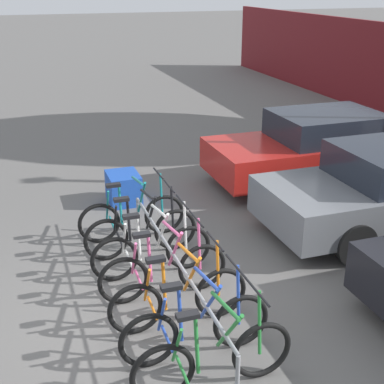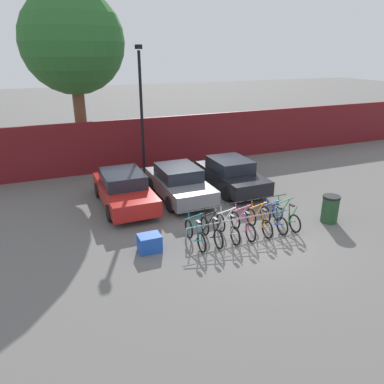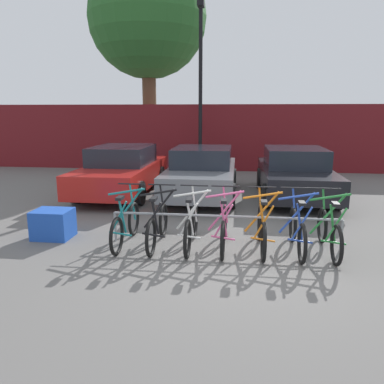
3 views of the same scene
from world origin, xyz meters
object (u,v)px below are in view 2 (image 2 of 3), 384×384
at_px(car_grey, 179,183).
at_px(trash_bin, 330,209).
at_px(bicycle_blue, 274,219).
at_px(cargo_crate, 150,243).
at_px(bicycle_black, 211,231).
at_px(car_black, 231,174).
at_px(bicycle_white, 228,228).
at_px(bicycle_green, 286,216).
at_px(bicycle_orange, 259,222).
at_px(lamp_post, 141,105).
at_px(car_red, 124,189).
at_px(bicycle_teal, 195,234).
at_px(tree_behind_hoarding, 73,43).
at_px(bike_rack, 241,220).
at_px(bicycle_pink, 243,225).

distance_m(car_grey, trash_bin, 6.14).
relative_size(bicycle_blue, cargo_crate, 2.44).
xyz_separation_m(bicycle_black, cargo_crate, (-2.08, 0.18, -0.10)).
xyz_separation_m(car_grey, car_black, (2.58, 0.17, 0.00)).
relative_size(bicycle_white, bicycle_green, 1.00).
xyz_separation_m(bicycle_orange, lamp_post, (-1.88, 7.97, 3.09)).
bearing_deg(car_red, cargo_crate, -91.80).
relative_size(bicycle_teal, bicycle_orange, 1.00).
height_order(car_red, tree_behind_hoarding, tree_behind_hoarding).
distance_m(bicycle_blue, car_red, 6.10).
distance_m(bicycle_white, car_black, 4.88).
height_order(bicycle_orange, bicycle_green, same).
relative_size(bike_rack, bicycle_teal, 2.40).
relative_size(bicycle_orange, car_black, 0.40).
relative_size(bicycle_orange, tree_behind_hoarding, 0.19).
bearing_deg(bicycle_pink, car_grey, 97.37).
bearing_deg(trash_bin, bicycle_black, 176.02).
distance_m(car_grey, car_black, 2.58).
distance_m(bicycle_orange, trash_bin, 2.86).
bearing_deg(bicycle_orange, car_black, 73.43).
bearing_deg(bicycle_orange, bicycle_pink, 178.45).
bearing_deg(car_black, cargo_crate, -141.16).
bearing_deg(car_grey, trash_bin, -45.91).
height_order(bicycle_black, bicycle_pink, same).
bearing_deg(bicycle_black, bike_rack, 6.94).
xyz_separation_m(bike_rack, lamp_post, (-1.23, 7.83, 2.97)).
height_order(car_grey, tree_behind_hoarding, tree_behind_hoarding).
xyz_separation_m(bicycle_pink, tree_behind_hoarding, (-3.83, 10.77, 5.94)).
relative_size(bicycle_black, bicycle_green, 1.00).
xyz_separation_m(bicycle_orange, cargo_crate, (-3.93, 0.18, -0.10)).
xyz_separation_m(bicycle_pink, cargo_crate, (-3.27, 0.18, -0.10)).
height_order(cargo_crate, tree_behind_hoarding, tree_behind_hoarding).
bearing_deg(bicycle_green, lamp_post, 109.23).
bearing_deg(car_black, car_red, -179.47).
relative_size(car_black, tree_behind_hoarding, 0.48).
relative_size(bike_rack, tree_behind_hoarding, 0.46).
bearing_deg(tree_behind_hoarding, bicycle_black, -76.22).
distance_m(bicycle_black, bicycle_orange, 1.85).
bearing_deg(tree_behind_hoarding, bike_rack, -70.15).
height_order(bicycle_teal, bicycle_white, same).
distance_m(bicycle_orange, cargo_crate, 3.93).
distance_m(bicycle_green, car_grey, 4.83).
bearing_deg(bicycle_green, car_grey, 120.69).
bearing_deg(bicycle_white, cargo_crate, 173.97).
bearing_deg(tree_behind_hoarding, bicycle_white, -73.19).
xyz_separation_m(bicycle_black, bicycle_green, (2.98, 0.00, 0.00)).
distance_m(bicycle_teal, bicycle_black, 0.59).
bearing_deg(car_grey, lamp_post, 96.55).
bearing_deg(tree_behind_hoarding, car_black, -49.18).
bearing_deg(tree_behind_hoarding, bicycle_blue, -64.70).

